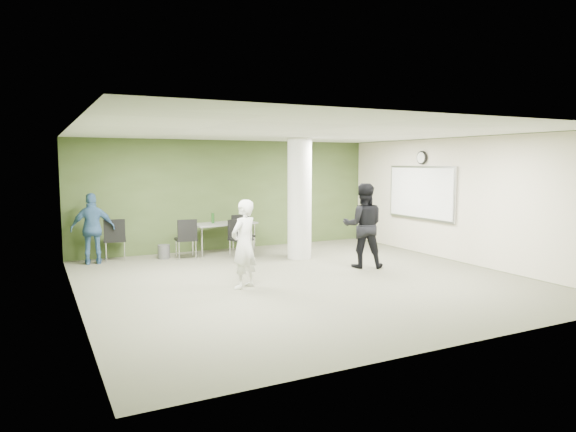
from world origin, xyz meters
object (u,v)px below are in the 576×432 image
folding_table (224,225)px  man_blue (93,229)px  chair_back_left (115,236)px  woman_white (244,244)px  man_black (363,226)px

folding_table → man_blue: size_ratio=1.05×
chair_back_left → woman_white: 4.03m
folding_table → man_black: size_ratio=0.91×
chair_back_left → woman_white: (1.69, -3.66, 0.23)m
woman_white → man_black: 3.00m
folding_table → man_black: bearing=-62.2°
folding_table → man_black: man_black is taller
man_blue → woman_white: bearing=126.8°
chair_back_left → man_blue: 0.54m
man_blue → man_black: bearing=155.1°
chair_back_left → man_black: size_ratio=0.54×
chair_back_left → folding_table: bearing=-173.3°
chair_back_left → man_black: man_black is taller
man_black → man_blue: man_black is taller
man_black → man_blue: bearing=-0.5°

